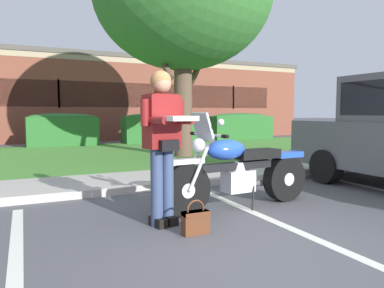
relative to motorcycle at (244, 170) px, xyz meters
name	(u,v)px	position (x,y,z in m)	size (l,w,h in m)	color
ground_plane	(267,243)	(-0.57, -1.26, -0.49)	(140.00, 140.00, 0.00)	#4C4C51
curb_strip	(162,186)	(-0.57, 1.51, -0.43)	(60.00, 0.20, 0.12)	#ADA89E
concrete_walk	(145,179)	(-0.57, 2.36, -0.45)	(60.00, 1.50, 0.08)	#ADA89E
grass_lawn	(96,155)	(-0.57, 6.72, -0.46)	(60.00, 7.22, 0.06)	#478433
stall_stripe_0	(15,278)	(-2.77, -1.06, -0.49)	(0.12, 4.40, 0.01)	silver
stall_stripe_1	(294,230)	(-0.07, -1.06, -0.49)	(0.12, 4.40, 0.01)	silver
motorcycle	(244,170)	(0.00, 0.00, 0.00)	(2.24, 0.82, 1.26)	black
rider_person	(163,135)	(-1.26, -0.29, 0.52)	(0.53, 0.63, 1.70)	black
handbag	(196,220)	(-1.07, -0.72, -0.34)	(0.28, 0.13, 0.36)	#562D19
hedge_center_left	(63,129)	(-1.03, 10.21, 0.16)	(2.47, 0.90, 1.24)	#286028
hedge_center_right	(161,128)	(2.82, 10.21, 0.16)	(3.16, 0.90, 1.24)	#286028
hedge_right	(241,126)	(6.66, 10.21, 0.16)	(2.97, 0.90, 1.24)	#286028
brick_building	(48,99)	(-0.87, 17.27, 1.48)	(25.44, 9.70, 3.93)	brown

